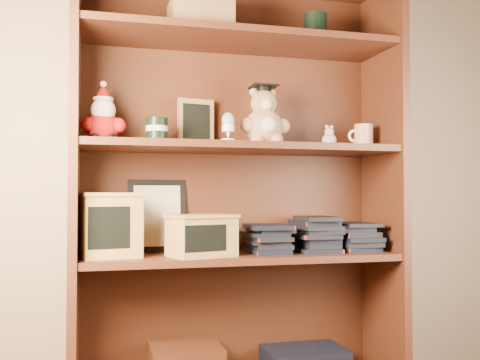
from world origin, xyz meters
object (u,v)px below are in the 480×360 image
(teacher_mug, at_px, (363,136))
(grad_teddy_bear, at_px, (264,122))
(bookcase, at_px, (236,191))
(treats_box, at_px, (108,224))

(teacher_mug, bearing_deg, grad_teddy_bear, -179.02)
(bookcase, distance_m, grad_teddy_bear, 0.28)
(bookcase, xyz_separation_m, treats_box, (-0.47, -0.05, -0.12))
(grad_teddy_bear, distance_m, treats_box, 0.68)
(grad_teddy_bear, bearing_deg, treats_box, 179.39)
(bookcase, distance_m, teacher_mug, 0.55)
(treats_box, bearing_deg, bookcase, 6.28)
(bookcase, bearing_deg, grad_teddy_bear, -31.48)
(grad_teddy_bear, relative_size, teacher_mug, 2.25)
(teacher_mug, relative_size, treats_box, 0.43)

